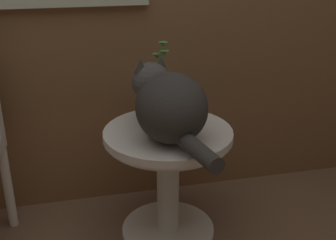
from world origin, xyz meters
The scene contains 3 objects.
wicker_side_table centered at (0.23, 0.26, 0.38)m, with size 0.58×0.58×0.55m.
cat centered at (0.21, 0.18, 0.70)m, with size 0.36×0.66×0.31m.
pewter_vase_with_ivy centered at (0.21, 0.41, 0.66)m, with size 0.15×0.15×0.36m.
Camera 1 is at (-0.16, -1.41, 1.32)m, focal length 45.24 mm.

